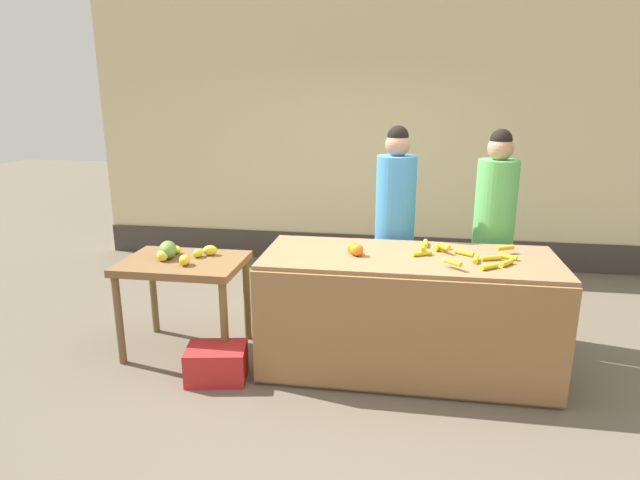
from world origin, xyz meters
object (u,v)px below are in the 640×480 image
Objects in this scene: vendor_woman_blue_shirt at (394,231)px; vendor_woman_green_shirt at (493,236)px; produce_sack at (291,295)px; produce_crate at (217,363)px.

vendor_woman_green_shirt is at bearing 1.69° from vendor_woman_blue_shirt.
vendor_woman_blue_shirt is at bearing -1.74° from produce_sack.
vendor_woman_blue_shirt is 1.01× the size of vendor_woman_green_shirt.
produce_sack is at bearing 179.87° from vendor_woman_green_shirt.
vendor_woman_green_shirt is 1.89m from produce_sack.
vendor_woman_blue_shirt is at bearing 41.02° from produce_crate.
produce_crate is (-1.27, -1.10, -0.80)m from vendor_woman_blue_shirt.
vendor_woman_green_shirt reaches higher than produce_sack.
vendor_woman_blue_shirt is 3.44× the size of produce_sack.
vendor_woman_green_shirt is 2.51m from produce_crate.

